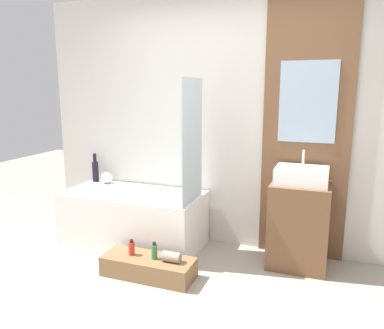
% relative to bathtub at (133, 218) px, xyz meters
% --- Properties ---
extents(ground_plane, '(12.00, 12.00, 0.00)m').
position_rel_bathtub_xyz_m(ground_plane, '(0.93, -1.18, -0.29)').
color(ground_plane, '#A39989').
extents(wall_tiled_back, '(4.20, 0.06, 2.60)m').
position_rel_bathtub_xyz_m(wall_tiled_back, '(0.93, 0.40, 1.01)').
color(wall_tiled_back, beige).
rests_on(wall_tiled_back, ground_plane).
extents(wall_wood_accent, '(0.81, 0.04, 2.60)m').
position_rel_bathtub_xyz_m(wall_wood_accent, '(1.69, 0.35, 1.03)').
color(wall_wood_accent, brown).
rests_on(wall_wood_accent, ground_plane).
extents(bathtub, '(1.46, 0.71, 0.57)m').
position_rel_bathtub_xyz_m(bathtub, '(0.00, 0.00, 0.00)').
color(bathtub, white).
rests_on(bathtub, ground_plane).
extents(glass_shower_screen, '(0.01, 0.51, 1.17)m').
position_rel_bathtub_xyz_m(glass_shower_screen, '(0.70, -0.08, 0.87)').
color(glass_shower_screen, silver).
rests_on(glass_shower_screen, bathtub).
extents(wooden_step_bench, '(0.82, 0.32, 0.18)m').
position_rel_bathtub_xyz_m(wooden_step_bench, '(0.47, -0.59, -0.20)').
color(wooden_step_bench, olive).
rests_on(wooden_step_bench, ground_plane).
extents(vanity_cabinet, '(0.53, 0.46, 0.79)m').
position_rel_bathtub_xyz_m(vanity_cabinet, '(1.69, 0.11, 0.11)').
color(vanity_cabinet, brown).
rests_on(vanity_cabinet, ground_plane).
extents(sink, '(0.46, 0.36, 0.30)m').
position_rel_bathtub_xyz_m(sink, '(1.69, 0.11, 0.58)').
color(sink, white).
rests_on(sink, vanity_cabinet).
extents(vase_tall_dark, '(0.07, 0.07, 0.33)m').
position_rel_bathtub_xyz_m(vase_tall_dark, '(-0.64, 0.27, 0.42)').
color(vase_tall_dark, black).
rests_on(vase_tall_dark, bathtub).
extents(vase_round_light, '(0.13, 0.13, 0.13)m').
position_rel_bathtub_xyz_m(vase_round_light, '(-0.47, 0.24, 0.35)').
color(vase_round_light, silver).
rests_on(vase_round_light, bathtub).
extents(bottle_soap_primary, '(0.05, 0.05, 0.14)m').
position_rel_bathtub_xyz_m(bottle_soap_primary, '(0.31, -0.59, -0.05)').
color(bottle_soap_primary, red).
rests_on(bottle_soap_primary, wooden_step_bench).
extents(bottle_soap_secondary, '(0.05, 0.05, 0.15)m').
position_rel_bathtub_xyz_m(bottle_soap_secondary, '(0.53, -0.59, -0.04)').
color(bottle_soap_secondary, '#38704C').
rests_on(bottle_soap_secondary, wooden_step_bench).
extents(towel_roll, '(0.16, 0.09, 0.09)m').
position_rel_bathtub_xyz_m(towel_roll, '(0.70, -0.59, -0.07)').
color(towel_roll, gray).
rests_on(towel_roll, wooden_step_bench).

